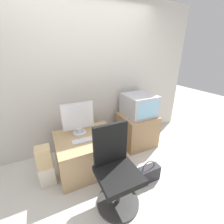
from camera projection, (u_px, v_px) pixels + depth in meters
ground_plane at (122, 193)px, 1.99m from camera, size 12.00×12.00×0.00m
wall_back at (86, 79)px, 2.59m from camera, size 4.40×0.05×2.60m
desk at (88, 151)px, 2.37m from camera, size 0.93×0.79×0.54m
side_stand at (137, 130)px, 2.95m from camera, size 0.63×0.61×0.62m
main_monitor at (78, 119)px, 2.28m from camera, size 0.49×0.21×0.50m
keyboard at (84, 140)px, 2.17m from camera, size 0.35×0.12×0.01m
mouse at (99, 135)px, 2.29m from camera, size 0.07×0.04×0.03m
crt_tv at (139, 105)px, 2.79m from camera, size 0.53×0.56×0.39m
office_chair at (116, 172)px, 1.75m from camera, size 0.52×0.52×1.00m
cardboard_box_lower at (47, 174)px, 2.10m from camera, size 0.20×0.20×0.31m
cardboard_box_upper at (44, 157)px, 1.98m from camera, size 0.19×0.18×0.28m
handbag at (148, 174)px, 2.14m from camera, size 0.35×0.13×0.34m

